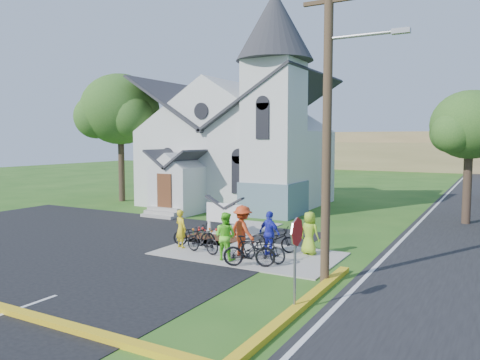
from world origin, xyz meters
The scene contains 21 objects.
ground centered at (0.00, 0.00, 0.00)m, with size 120.00×120.00×0.00m, color #265618.
parking_lot centered at (-7.00, -2.00, 0.01)m, with size 20.00×16.00×0.02m, color black.
sidewalk centered at (1.50, 0.50, 0.03)m, with size 7.00×4.00×0.05m, color #A19B92.
church centered at (-5.48, 12.48, 5.25)m, with size 12.35×12.00×13.00m.
church_sign centered at (-1.20, 3.20, 1.03)m, with size 2.20×0.40×1.70m.
flower_bed centered at (-1.20, 2.30, 0.04)m, with size 2.60×1.10×0.07m, color #391C0F.
utility_pole centered at (5.36, -1.50, 5.40)m, with size 3.45×0.28×10.00m.
stop_sign centered at (5.43, -4.20, 1.78)m, with size 0.11×0.76×2.48m.
tree_lot_corner centered at (-14.00, 10.00, 6.60)m, with size 5.60×5.60×9.15m.
tree_road_near centered at (8.50, 12.00, 5.21)m, with size 4.00×4.00×7.05m.
distant_hills centered at (3.36, 56.33, 2.17)m, with size 61.00×10.00×5.60m.
cyclist_0 centered at (-1.35, -0.01, 0.84)m, with size 0.57×0.38×1.57m, color yellow.
bike_0 centered at (-1.02, 0.45, 0.54)m, with size 0.65×1.85×0.97m, color black.
cyclist_1 centered at (1.23, -0.78, 0.94)m, with size 0.86×0.67×1.77m, color #6CEA2B.
bike_1 centered at (-0.05, -0.38, 0.56)m, with size 0.47×1.68×1.01m, color black.
cyclist_2 centered at (2.41, 0.54, 0.91)m, with size 1.01×0.42×1.72m, color #272CC3.
bike_2 centered at (2.57, -0.37, 0.55)m, with size 0.66×1.90×1.00m, color black.
cyclist_3 centered at (1.58, -0.08, 1.03)m, with size 1.26×0.73×1.95m, color red.
bike_3 centered at (2.45, -1.20, 0.60)m, with size 0.52×1.83×1.10m, color black.
cyclist_4 centered at (3.66, 1.49, 0.88)m, with size 0.81×0.53×1.67m, color #99C725.
bike_4 centered at (2.26, 1.23, 0.55)m, with size 0.67×1.92×1.01m, color black.
Camera 1 is at (9.97, -15.33, 4.49)m, focal length 35.00 mm.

